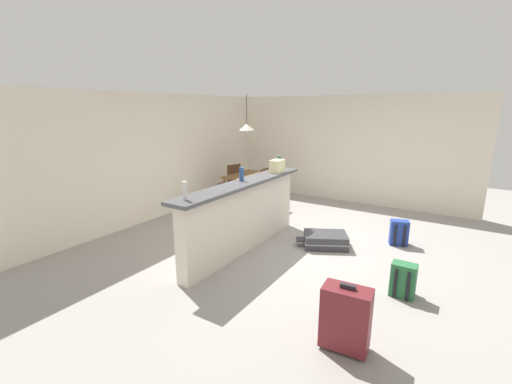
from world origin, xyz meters
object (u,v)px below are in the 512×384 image
Objects in this scene: bottle_green at (279,163)px; suitcase_flat_charcoal at (325,240)px; suitcase_upright_maroon at (346,318)px; bottle_blue at (241,174)px; dining_chair_near_partition at (268,187)px; dining_chair_far_side at (231,181)px; grocery_bag at (277,166)px; bottle_white at (185,191)px; backpack_green at (403,280)px; dining_table at (249,179)px; backpack_blue at (399,233)px; pendant_lamp at (247,127)px.

bottle_green reaches higher than suitcase_flat_charcoal.
bottle_blue is at bearing 56.19° from suitcase_upright_maroon.
dining_chair_near_partition is at bearing 39.42° from suitcase_upright_maroon.
bottle_green is 2.13m from dining_chair_far_side.
grocery_bag is at bearing -122.33° from dining_chair_far_side.
dining_chair_near_partition is (1.11, 0.81, -0.71)m from grocery_bag.
grocery_bag reaches higher than dining_chair_near_partition.
dining_chair_far_side is (0.92, 1.78, -0.72)m from bottle_green.
dining_chair_far_side is at bearing 62.68° from bottle_green.
bottle_green is 0.26× the size of dining_chair_far_side.
bottle_white is 1.10× the size of bottle_blue.
dining_table is at bearing 58.84° from backpack_green.
dining_table is at bearing 43.89° from suitcase_upright_maroon.
backpack_blue is (-0.53, -2.81, -0.31)m from dining_chair_near_partition.
dining_chair_near_partition is at bearing -96.22° from pendant_lamp.
dining_table is 3.42m from backpack_blue.
bottle_white is 0.25× the size of dining_chair_far_side.
backpack_green is (-2.18, -3.15, -0.31)m from dining_chair_near_partition.
grocery_bag reaches higher than suitcase_upright_maroon.
dining_chair_near_partition is (-0.04, -0.53, -0.13)m from dining_table.
dining_table is at bearing 80.37° from backpack_blue.
pendant_lamp reaches higher than backpack_blue.
bottle_blue is 2.53m from pendant_lamp.
dining_table is 2.73m from suitcase_flat_charcoal.
backpack_blue is at bearing 11.60° from backpack_green.
dining_chair_near_partition is at bearing -94.45° from dining_table.
pendant_lamp is 1.93× the size of backpack_blue.
dining_chair_far_side is at bearing 86.82° from pendant_lamp.
bottle_blue reaches higher than dining_chair_far_side.
dining_chair_far_side is at bearing 84.68° from dining_table.
bottle_blue reaches higher than backpack_green.
pendant_lamp is at bearing -93.18° from dining_chair_far_side.
backpack_green is at bearing -13.01° from suitcase_upright_maroon.
dining_chair_far_side is (0.09, 1.08, 0.00)m from dining_chair_near_partition.
backpack_blue is at bearing -36.62° from bottle_white.
bottle_white is 2.21m from grocery_bag.
dining_table is 2.62× the size of backpack_blue.
bottle_blue is 2.75m from suitcase_upright_maroon.
dining_chair_near_partition is at bearing 55.29° from backpack_green.
dining_table is 0.54m from dining_chair_near_partition.
backpack_green is 1.33m from suitcase_upright_maroon.
bottle_green is at bearing 98.13° from backpack_blue.
dining_table is 1.18× the size of dining_chair_near_partition.
bottle_white is at bearing 143.38° from backpack_blue.
grocery_bag is 3.25m from suitcase_upright_maroon.
pendant_lamp is at bearing 83.78° from dining_chair_near_partition.
bottle_white reaches higher than dining_chair_far_side.
bottle_white is at bearing 178.08° from grocery_bag.
dining_chair_far_side is 1.37m from pendant_lamp.
backpack_green is at bearing -121.16° from dining_table.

